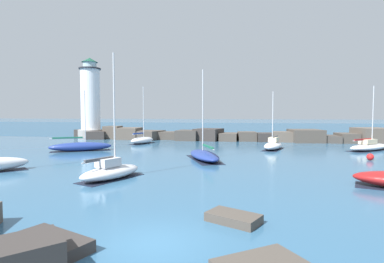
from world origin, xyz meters
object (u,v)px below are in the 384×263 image
(sailboat_moored_3, at_px, (142,140))
(sailboat_moored_0, at_px, (81,146))
(mooring_buoy_orange_near, at_px, (370,157))
(sailboat_moored_2, at_px, (204,155))
(sailboat_moored_5, at_px, (369,146))
(lighthouse, at_px, (90,103))
(sailboat_moored_1, at_px, (273,145))
(sailboat_moored_4, at_px, (111,171))

(sailboat_moored_3, bearing_deg, sailboat_moored_0, -112.04)
(sailboat_moored_0, distance_m, sailboat_moored_3, 12.06)
(mooring_buoy_orange_near, bearing_deg, sailboat_moored_2, -170.71)
(sailboat_moored_5, bearing_deg, lighthouse, 166.15)
(sailboat_moored_0, height_order, sailboat_moored_5, sailboat_moored_5)
(sailboat_moored_1, relative_size, sailboat_moored_4, 0.84)
(sailboat_moored_2, bearing_deg, sailboat_moored_1, 54.05)
(sailboat_moored_3, bearing_deg, lighthouse, 149.02)
(lighthouse, xyz_separation_m, sailboat_moored_4, (21.26, -34.95, -6.57))
(sailboat_moored_0, distance_m, sailboat_moored_4, 19.32)
(sailboat_moored_0, relative_size, sailboat_moored_2, 0.83)
(lighthouse, distance_m, mooring_buoy_orange_near, 49.61)
(mooring_buoy_orange_near, bearing_deg, sailboat_moored_0, 177.32)
(sailboat_moored_1, height_order, mooring_buoy_orange_near, sailboat_moored_1)
(lighthouse, height_order, sailboat_moored_3, lighthouse)
(sailboat_moored_0, xyz_separation_m, sailboat_moored_2, (17.31, -4.49, -0.11))
(sailboat_moored_0, height_order, mooring_buoy_orange_near, sailboat_moored_0)
(lighthouse, bearing_deg, sailboat_moored_2, -41.94)
(sailboat_moored_1, bearing_deg, sailboat_moored_2, -125.95)
(sailboat_moored_4, bearing_deg, sailboat_moored_5, 41.34)
(sailboat_moored_2, bearing_deg, sailboat_moored_0, 165.46)
(sailboat_moored_2, distance_m, sailboat_moored_4, 12.20)
(sailboat_moored_5, bearing_deg, sailboat_moored_1, -174.64)
(sailboat_moored_3, bearing_deg, sailboat_moored_1, -12.18)
(sailboat_moored_1, xyz_separation_m, sailboat_moored_2, (-8.09, -11.16, -0.12))
(lighthouse, xyz_separation_m, sailboat_moored_0, (9.52, -19.61, -6.57))
(sailboat_moored_3, xyz_separation_m, sailboat_moored_5, (33.60, -3.31, -0.05))
(lighthouse, relative_size, sailboat_moored_1, 2.03)
(lighthouse, xyz_separation_m, mooring_buoy_orange_near, (44.31, -21.24, -6.82))
(lighthouse, distance_m, sailboat_moored_2, 36.67)
(lighthouse, xyz_separation_m, sailboat_moored_1, (34.92, -12.94, -6.56))
(sailboat_moored_5, xyz_separation_m, mooring_buoy_orange_near, (-3.33, -9.50, -0.19))
(mooring_buoy_orange_near, bearing_deg, sailboat_moored_5, 70.69)
(mooring_buoy_orange_near, bearing_deg, sailboat_moored_3, 157.07)
(sailboat_moored_0, distance_m, mooring_buoy_orange_near, 34.84)
(sailboat_moored_2, distance_m, sailboat_moored_5, 24.21)
(sailboat_moored_2, bearing_deg, sailboat_moored_3, 129.20)
(sailboat_moored_0, distance_m, sailboat_moored_2, 17.88)
(lighthouse, relative_size, mooring_buoy_orange_near, 17.54)
(sailboat_moored_3, height_order, sailboat_moored_4, sailboat_moored_4)
(sailboat_moored_3, bearing_deg, sailboat_moored_5, -5.63)
(lighthouse, relative_size, sailboat_moored_0, 2.01)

